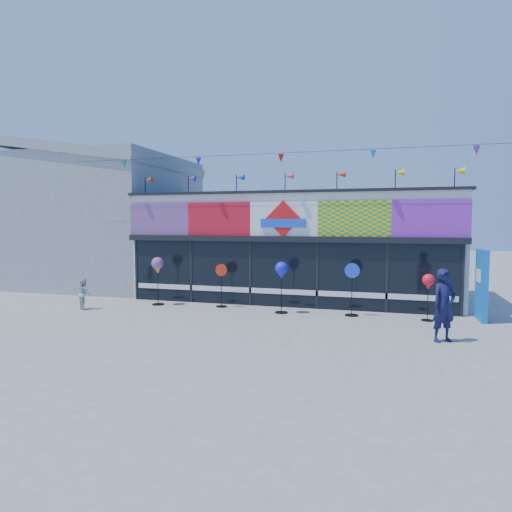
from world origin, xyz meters
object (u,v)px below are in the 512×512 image
at_px(spinner_2, 282,272).
at_px(adult_man, 444,305).
at_px(blue_sign, 482,285).
at_px(spinner_3, 352,288).
at_px(spinner_0, 158,267).
at_px(spinner_4, 428,283).
at_px(spinner_1, 221,284).
at_px(child, 84,294).

xyz_separation_m(spinner_2, adult_man, (4.71, -2.38, -0.44)).
height_order(blue_sign, spinner_3, blue_sign).
xyz_separation_m(spinner_0, adult_man, (9.33, -2.59, -0.47)).
bearing_deg(spinner_2, spinner_4, 0.89).
distance_m(spinner_4, adult_man, 2.47).
bearing_deg(spinner_3, spinner_4, -3.13).
bearing_deg(spinner_1, child, -159.24).
height_order(spinner_3, adult_man, adult_man).
bearing_deg(blue_sign, spinner_1, 179.55).
height_order(spinner_3, child, spinner_3).
bearing_deg(spinner_3, spinner_2, -175.08).
bearing_deg(spinner_4, spinner_3, 176.87).
bearing_deg(spinner_1, blue_sign, 1.01).
distance_m(spinner_3, adult_man, 3.56).
bearing_deg(spinner_4, adult_man, -85.70).
bearing_deg(blue_sign, spinner_4, -162.77).
height_order(blue_sign, spinner_2, blue_sign).
bearing_deg(spinner_0, blue_sign, 2.09).
relative_size(blue_sign, child, 2.04).
relative_size(spinner_0, adult_man, 0.94).
xyz_separation_m(blue_sign, spinner_2, (-6.08, -0.60, 0.26)).
height_order(spinner_2, spinner_3, spinner_2).
height_order(spinner_1, spinner_2, spinner_2).
bearing_deg(spinner_3, adult_man, -46.44).
height_order(spinner_2, adult_man, adult_man).
bearing_deg(spinner_3, spinner_0, 179.89).
distance_m(blue_sign, child, 12.91).
relative_size(spinner_2, spinner_3, 1.00).
bearing_deg(blue_sign, spinner_0, -179.37).
distance_m(spinner_0, spinner_1, 2.43).
relative_size(spinner_1, spinner_4, 1.06).
height_order(spinner_4, child, spinner_4).
xyz_separation_m(spinner_3, adult_man, (2.45, -2.58, 0.02)).
xyz_separation_m(spinner_4, child, (-11.21, -1.29, -0.61)).
height_order(blue_sign, child, blue_sign).
height_order(spinner_0, spinner_3, spinner_0).
bearing_deg(spinner_0, spinner_4, -0.86).
distance_m(spinner_0, adult_man, 9.70).
height_order(spinner_1, adult_man, adult_man).
relative_size(spinner_2, child, 1.59).
distance_m(spinner_0, child, 2.65).
xyz_separation_m(blue_sign, spinner_1, (-8.35, -0.15, -0.29)).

